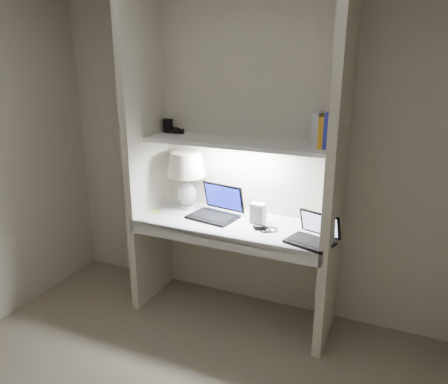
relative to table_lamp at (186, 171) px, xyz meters
The scene contains 17 objects.
back_wall 0.51m from the table_lamp, 16.94° to the left, with size 3.20×0.01×2.50m, color beige.
alcove_panel_left 0.35m from the table_lamp, 153.59° to the right, with size 0.06×0.55×2.50m, color beige.
alcove_panel_right 1.21m from the table_lamp, ahead, with size 0.06×0.55×2.50m, color beige.
desk 0.58m from the table_lamp, 16.63° to the right, with size 1.40×0.55×0.04m, color white.
desk_apron 0.70m from the table_lamp, 40.99° to the right, with size 1.46×0.03×0.10m, color silver.
shelf 0.53m from the table_lamp, ahead, with size 1.40×0.36×0.03m, color silver.
strip_light 0.52m from the table_lamp, ahead, with size 0.60×0.04×0.01m, color white.
table_lamp is the anchor object (origin of this frame).
laptop_main 0.40m from the table_lamp, 13.58° to the right, with size 0.40×0.36×0.24m.
laptop_netbook 1.14m from the table_lamp, 12.75° to the right, with size 0.36×0.33×0.19m.
speaker 0.68m from the table_lamp, ahead, with size 0.11×0.07×0.15m, color silver.
mouse 0.77m from the table_lamp, 15.39° to the right, with size 0.10×0.06×0.04m, color black.
cable_coil 0.84m from the table_lamp, 12.90° to the right, with size 0.10×0.10×0.01m, color black.
sticky_note 0.40m from the table_lamp, 135.04° to the right, with size 0.07×0.07×0.00m, color #EAFF35.
book_row 1.17m from the table_lamp, ahead, with size 0.22×0.16×0.24m.
shelf_box 0.39m from the table_lamp, 165.09° to the left, with size 0.06×0.04×0.11m, color black.
shelf_gadget 0.33m from the table_lamp, 162.22° to the left, with size 0.12×0.08×0.05m, color black.
Camera 1 is at (1.17, -1.56, 1.97)m, focal length 35.00 mm.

